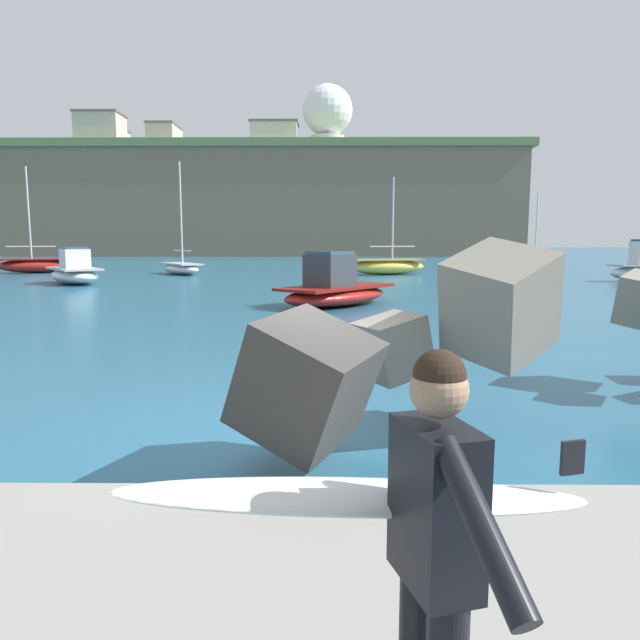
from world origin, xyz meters
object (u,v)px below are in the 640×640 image
(surfer_with_board, at_px, (414,534))
(station_building_central, at_px, (165,139))
(boat_near_left, at_px, (181,268))
(station_building_east, at_px, (101,129))
(boat_mid_left, at_px, (387,266))
(station_building_annex, at_px, (106,142))
(boat_mid_centre, at_px, (74,272))
(radar_dome, at_px, (328,114))
(station_building_west, at_px, (275,135))
(boat_near_centre, at_px, (335,289))
(boat_mid_right, at_px, (532,266))
(boat_far_centre, at_px, (38,265))
(mooring_buoy_inner, at_px, (487,272))

(surfer_with_board, relative_size, station_building_central, 0.28)
(boat_near_left, height_order, station_building_east, station_building_east)
(boat_mid_left, bearing_deg, surfer_with_board, -95.91)
(station_building_annex, bearing_deg, boat_mid_centre, -71.27)
(radar_dome, height_order, station_building_west, radar_dome)
(boat_near_centre, bearing_deg, station_building_west, 96.48)
(surfer_with_board, distance_m, station_building_west, 96.55)
(boat_near_left, distance_m, radar_dome, 64.22)
(surfer_with_board, bearing_deg, station_building_west, 95.15)
(boat_near_centre, distance_m, station_building_west, 78.05)
(station_building_west, xyz_separation_m, station_building_annex, (-30.29, 7.75, 0.24))
(boat_mid_centre, distance_m, radar_dome, 73.33)
(boat_mid_right, relative_size, station_building_central, 0.80)
(surfer_with_board, xyz_separation_m, station_building_annex, (-38.80, 102.23, 18.27))
(boat_near_centre, distance_m, station_building_central, 87.35)
(boat_mid_right, bearing_deg, station_building_central, 128.02)
(boat_near_left, distance_m, boat_near_centre, 22.70)
(boat_near_left, bearing_deg, station_building_east, 115.52)
(boat_mid_right, relative_size, station_building_annex, 0.86)
(station_building_east, bearing_deg, boat_far_centre, -74.65)
(radar_dome, bearing_deg, station_building_west, -156.19)
(surfer_with_board, xyz_separation_m, mooring_buoy_inner, (11.10, 38.91, -1.06))
(station_building_west, relative_size, station_building_east, 1.10)
(surfer_with_board, height_order, boat_far_centre, boat_far_centre)
(boat_near_left, distance_m, station_building_east, 61.13)
(boat_far_centre, height_order, station_building_east, station_building_east)
(surfer_with_board, height_order, station_building_east, station_building_east)
(boat_mid_centre, relative_size, radar_dome, 0.48)
(surfer_with_board, xyz_separation_m, station_building_central, (-27.78, 99.77, 18.34))
(boat_near_left, bearing_deg, boat_mid_right, 9.71)
(station_building_central, relative_size, station_building_east, 1.08)
(boat_mid_left, height_order, boat_far_centre, boat_far_centre)
(station_building_west, distance_m, station_building_central, 19.99)
(boat_near_left, height_order, station_building_west, station_building_west)
(surfer_with_board, relative_size, mooring_buoy_inner, 4.79)
(mooring_buoy_inner, bearing_deg, station_building_annex, 128.25)
(boat_far_centre, height_order, station_building_annex, station_building_annex)
(boat_mid_right, bearing_deg, surfer_with_board, -110.09)
(boat_mid_right, relative_size, mooring_buoy_inner, 13.82)
(boat_near_left, bearing_deg, boat_mid_centre, -111.82)
(station_building_central, xyz_separation_m, station_building_east, (-7.85, -8.22, 0.14))
(mooring_buoy_inner, distance_m, station_building_annex, 82.90)
(boat_near_centre, bearing_deg, station_building_east, 116.24)
(surfer_with_board, height_order, station_building_annex, station_building_annex)
(station_building_west, bearing_deg, radar_dome, 23.81)
(mooring_buoy_inner, distance_m, station_building_east, 73.05)
(boat_far_centre, xyz_separation_m, station_building_central, (-6.02, 58.76, 19.03))
(boat_mid_centre, distance_m, station_building_annex, 78.54)
(boat_mid_centre, xyz_separation_m, station_building_east, (-21.32, 61.52, 19.11))
(boat_mid_centre, bearing_deg, boat_mid_right, 24.36)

